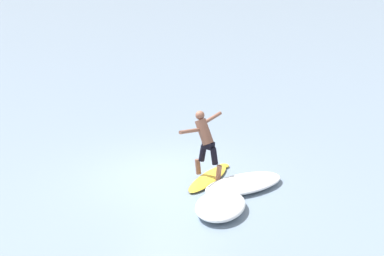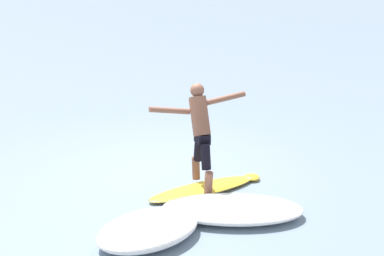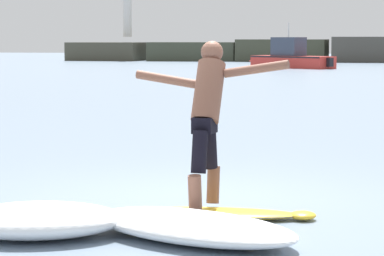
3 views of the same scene
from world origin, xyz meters
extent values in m
plane|color=gray|center=(0.00, 0.00, 0.00)|extent=(200.00, 200.00, 0.00)
cube|color=#434135|center=(-22.60, 62.00, 0.75)|extent=(6.13, 4.35, 1.49)
cube|color=#3B3F31|center=(-15.31, 62.00, 0.76)|extent=(7.22, 3.42, 1.51)
cube|color=#3C3F30|center=(-8.02, 62.00, 0.87)|extent=(7.06, 3.29, 1.74)
cube|color=#44423C|center=(-0.73, 62.00, 0.97)|extent=(6.99, 4.90, 1.94)
cylinder|color=silver|center=(-20.85, 62.00, 4.18)|extent=(0.70, 0.70, 4.44)
ellipsoid|color=yellow|center=(0.38, -0.91, 0.05)|extent=(1.96, 0.76, 0.10)
ellipsoid|color=yellow|center=(1.34, -0.77, 0.05)|extent=(0.30, 0.31, 0.08)
ellipsoid|color=#2D2D33|center=(0.38, -0.91, 0.05)|extent=(1.97, 0.78, 0.04)
cone|color=black|center=(-0.40, -1.02, -0.06)|extent=(0.06, 0.06, 0.14)
cone|color=black|center=(-0.25, -1.14, -0.06)|extent=(0.06, 0.06, 0.14)
cone|color=black|center=(-0.29, -0.87, -0.06)|extent=(0.06, 0.06, 0.14)
cylinder|color=brown|center=(0.39, -0.59, 0.29)|extent=(0.14, 0.18, 0.39)
cylinder|color=black|center=(0.39, -0.73, 0.69)|extent=(0.16, 0.23, 0.43)
cylinder|color=brown|center=(0.36, -1.23, 0.29)|extent=(0.14, 0.18, 0.39)
cylinder|color=black|center=(0.37, -1.09, 0.69)|extent=(0.16, 0.23, 0.43)
cube|color=black|center=(0.38, -0.91, 0.93)|extent=(0.21, 0.27, 0.16)
cylinder|color=brown|center=(0.38, -0.78, 1.25)|extent=(0.31, 0.53, 0.68)
sphere|color=brown|center=(0.39, -0.64, 1.65)|extent=(0.22, 0.22, 0.22)
cylinder|color=brown|center=(-0.08, -0.66, 1.37)|extent=(0.67, 0.17, 0.20)
cylinder|color=brown|center=(0.86, -0.71, 1.48)|extent=(0.67, 0.14, 0.20)
cube|color=red|center=(-5.09, 46.12, 0.37)|extent=(5.58, 4.55, 0.74)
cone|color=red|center=(-7.78, 48.01, 0.37)|extent=(1.25, 1.19, 0.74)
cube|color=black|center=(-5.09, 46.12, 0.68)|extent=(5.56, 4.56, 0.08)
cube|color=#343C4E|center=(-5.35, 46.30, 1.31)|extent=(2.28, 2.07, 1.14)
cube|color=#232D38|center=(-6.18, 46.89, 1.45)|extent=(0.54, 0.75, 0.57)
cylinder|color=silver|center=(-5.35, 46.30, 2.33)|extent=(0.06, 0.06, 0.90)
cube|color=black|center=(-2.63, 44.39, 0.41)|extent=(0.44, 0.46, 0.52)
ellipsoid|color=white|center=(0.48, -1.87, 0.12)|extent=(2.35, 1.77, 0.23)
ellipsoid|color=white|center=(-0.90, -2.09, 0.15)|extent=(1.84, 1.53, 0.30)
camera|label=1|loc=(-9.90, -7.71, 5.31)|focal=50.00mm
camera|label=2|loc=(-3.15, -9.73, 4.49)|focal=60.00mm
camera|label=3|loc=(2.41, -9.59, 1.78)|focal=85.00mm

